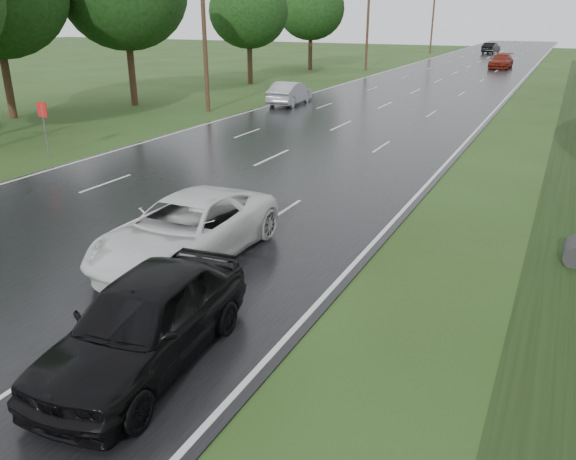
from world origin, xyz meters
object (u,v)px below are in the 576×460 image
at_px(white_pickup, 187,229).
at_px(dark_sedan, 145,321).
at_px(road_sign, 43,118).
at_px(silver_sedan, 290,93).

xyz_separation_m(white_pickup, dark_sedan, (1.96, -3.91, 0.04)).
relative_size(road_sign, white_pickup, 0.42).
bearing_deg(road_sign, silver_sedan, 81.27).
bearing_deg(white_pickup, silver_sedan, 109.53).
relative_size(road_sign, silver_sedan, 0.51).
xyz_separation_m(white_pickup, silver_sedan, (-8.80, 23.67, -0.03)).
height_order(road_sign, silver_sedan, road_sign).
relative_size(road_sign, dark_sedan, 0.49).
distance_m(white_pickup, silver_sedan, 25.26).
height_order(white_pickup, dark_sedan, dark_sedan).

